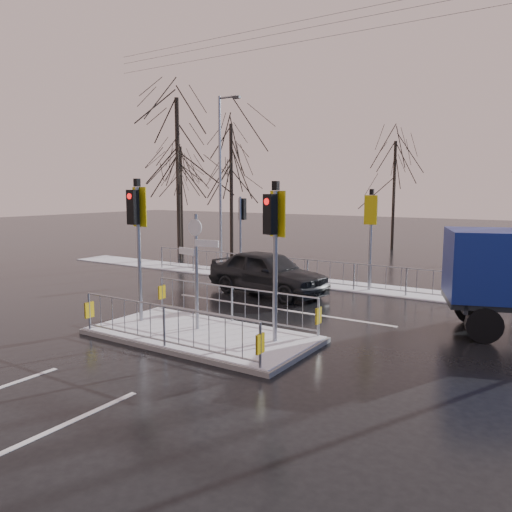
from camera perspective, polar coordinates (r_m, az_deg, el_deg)
The scene contains 11 objects.
ground at distance 13.30m, azimuth -6.25°, elevation -9.26°, with size 120.00×120.00×0.00m, color black.
snow_verge at distance 20.50m, azimuth 9.12°, elevation -3.26°, with size 30.00×2.00×0.04m, color white.
lane_markings at distance 13.06m, azimuth -7.19°, elevation -9.58°, with size 8.00×11.38×0.01m.
traffic_island at distance 13.21m, azimuth -6.29°, elevation -7.62°, with size 6.00×3.04×4.15m.
far_kerb_fixtures at distance 19.76m, azimuth 9.37°, elevation -0.73°, with size 18.00×0.65×3.83m.
car_far_lane at distance 18.42m, azimuth 1.33°, elevation -1.88°, with size 1.92×4.78×1.63m, color black.
tree_near_a at distance 28.01m, azimuth -8.96°, elevation 12.14°, with size 4.75×4.75×8.97m.
tree_near_b at distance 27.56m, azimuth -2.86°, elevation 10.29°, with size 4.00×4.00×7.55m.
tree_near_c at distance 31.13m, azimuth -8.57°, elevation 8.72°, with size 3.50×3.50×6.61m.
tree_far_a at distance 33.42m, azimuth 15.55°, elevation 9.00°, with size 3.75×3.75×7.08m.
street_lamp_left at distance 24.19m, azimuth -3.99°, elevation 9.11°, with size 1.25×0.18×8.20m.
Camera 1 is at (8.08, -9.84, 3.85)m, focal length 35.00 mm.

